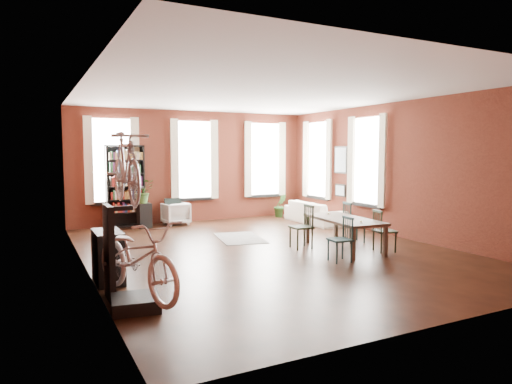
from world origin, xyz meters
TOP-DOWN VIEW (x-y plane):
  - room at (0.25, 0.62)m, footprint 9.00×9.04m
  - dining_table at (1.47, -0.63)m, footprint 1.03×1.99m
  - dining_chair_a at (0.75, -1.45)m, footprint 0.42×0.42m
  - dining_chair_b at (0.74, -0.14)m, footprint 0.45×0.45m
  - dining_chair_c at (2.08, -1.17)m, footprint 0.47×0.47m
  - dining_chair_d at (2.16, -0.11)m, footprint 0.49×0.49m
  - bookshelf at (-2.00, 4.30)m, footprint 1.00×0.32m
  - white_armchair at (-0.69, 4.10)m, footprint 0.71×0.67m
  - cream_sofa at (2.95, 2.60)m, footprint 0.61×2.08m
  - striped_rug at (0.05, 1.44)m, footprint 1.23×1.70m
  - bike_trainer at (-3.18, -2.36)m, footprint 0.67×0.67m
  - bike_wall_rack at (-3.40, -1.80)m, footprint 0.16×0.60m
  - console_table at (-3.28, -0.90)m, footprint 0.40×0.80m
  - plant_stand at (-1.59, 3.94)m, footprint 0.35×0.35m
  - plant_by_sofa at (2.65, 4.07)m, footprint 0.47×0.76m
  - plant_small at (2.75, 0.64)m, footprint 0.50×0.53m
  - bicycle_floor at (-3.15, -2.37)m, footprint 0.93×1.16m
  - bicycle_hung at (-3.15, -1.80)m, footprint 0.47×1.00m
  - plant_on_stand at (-1.63, 3.93)m, footprint 0.73×0.77m

SIDE VIEW (x-z plane):
  - striped_rug at x=0.05m, z-range 0.00..0.01m
  - plant_small at x=2.75m, z-range 0.00..0.17m
  - bike_trainer at x=-3.18m, z-range 0.00..0.17m
  - plant_by_sofa at x=2.65m, z-range 0.00..0.32m
  - dining_table at x=1.47m, z-range 0.00..0.65m
  - plant_stand at x=-1.59m, z-range 0.00..0.66m
  - white_armchair at x=-0.69m, z-range 0.00..0.68m
  - console_table at x=-3.28m, z-range 0.00..0.80m
  - cream_sofa at x=2.95m, z-range 0.00..0.81m
  - dining_chair_a at x=0.75m, z-range 0.00..0.82m
  - dining_chair_c at x=2.08m, z-range 0.00..0.85m
  - dining_chair_d at x=2.16m, z-range 0.00..0.90m
  - dining_chair_b at x=0.74m, z-range 0.00..0.91m
  - bike_wall_rack at x=-3.40m, z-range 0.00..1.30m
  - plant_on_stand at x=-1.63m, z-range 0.66..1.16m
  - bookshelf at x=-2.00m, z-range 0.00..2.20m
  - bicycle_floor at x=-3.15m, z-range 0.17..2.10m
  - bicycle_hung at x=-3.15m, z-range 1.30..2.96m
  - room at x=0.25m, z-range 0.53..3.75m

